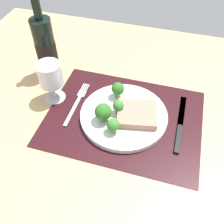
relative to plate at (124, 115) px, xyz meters
The scene contains 12 objects.
ground_plane 2.60cm from the plate, ahead, with size 140.00×110.00×3.00cm, color tan.
placemat 0.95cm from the plate, ahead, with size 46.94×35.87×0.30cm, color black.
plate is the anchor object (origin of this frame).
steak 4.41cm from the plate, ahead, with size 11.51×10.33×2.24cm, color tan.
broccoli_back_left 8.61cm from the plate, 119.32° to the left, with size 4.04×4.04×5.36cm.
broccoli_center 4.08cm from the plate, behind, with size 3.31×3.31×4.66cm.
broccoli_near_fork 8.26cm from the plate, 99.71° to the right, with size 3.64×3.64×4.70cm.
broccoli_front_edge 7.88cm from the plate, 141.71° to the right, with size 4.97×4.97×6.12cm.
fork 15.99cm from the plate, behind, with size 2.40×19.20×0.50cm.
knife 17.01cm from the plate, ahead, with size 1.80×23.00×0.80cm.
wine_bottle 34.89cm from the plate, 156.09° to the left, with size 6.89×6.89×30.79cm.
wine_glass 25.32cm from the plate, behind, with size 7.38×7.38×13.52cm.
Camera 1 is at (10.27, -48.74, 58.56)cm, focal length 39.98 mm.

